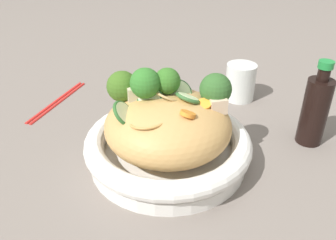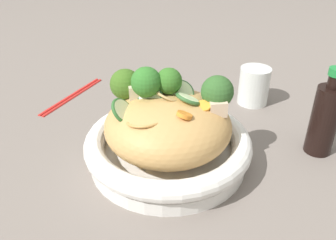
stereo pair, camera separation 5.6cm
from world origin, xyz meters
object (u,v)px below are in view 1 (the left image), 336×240
object	(u,v)px
soy_sauce_bottle	(315,110)
drinking_glass	(240,82)
serving_bowl	(168,147)
chopsticks_pair	(58,101)

from	to	relation	value
soy_sauce_bottle	drinking_glass	xyz separation A→B (m)	(0.09, -0.18, -0.03)
drinking_glass	soy_sauce_bottle	bearing A→B (deg)	116.32
serving_bowl	chopsticks_pair	xyz separation A→B (m)	(0.24, -0.23, -0.03)
serving_bowl	drinking_glass	world-z (taller)	drinking_glass
soy_sauce_bottle	drinking_glass	size ratio (longest dim) A/B	1.93
serving_bowl	soy_sauce_bottle	xyz separation A→B (m)	(-0.26, -0.05, 0.04)
serving_bowl	chopsticks_pair	world-z (taller)	serving_bowl
soy_sauce_bottle	drinking_glass	world-z (taller)	soy_sauce_bottle
soy_sauce_bottle	chopsticks_pair	size ratio (longest dim) A/B	0.80
chopsticks_pair	soy_sauce_bottle	bearing A→B (deg)	159.74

